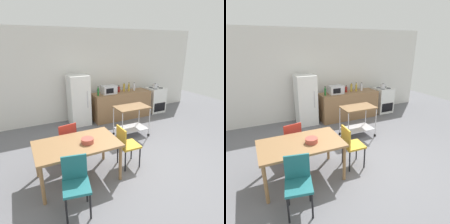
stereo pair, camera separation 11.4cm
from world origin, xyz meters
The scene contains 18 objects.
ground_plane centered at (0.00, 0.00, 0.00)m, with size 12.00×12.00×0.00m, color slate.
back_wall centered at (0.00, 3.20, 1.45)m, with size 8.40×0.12×2.90m, color silver.
kitchen_counter centered at (0.90, 2.60, 0.45)m, with size 2.00×0.64×0.90m, color olive.
dining_table centered at (-1.41, 0.10, 0.67)m, with size 1.50×0.90×0.75m.
chair_red centered at (-1.44, 0.78, 0.52)m, with size 0.47×0.47×0.89m.
chair_teal centered at (-1.65, -0.62, 0.52)m, with size 0.47×0.47×0.89m.
chair_mustard centered at (-0.40, 0.05, 0.52)m, with size 0.41×0.41×0.89m.
stove_oven centered at (2.35, 2.62, 0.45)m, with size 0.60×0.61×0.92m.
refrigerator centered at (-0.55, 2.70, 0.78)m, with size 0.60×0.63×1.55m.
kitchen_cart centered at (0.46, 1.23, 0.57)m, with size 0.91×0.57×0.85m.
bottle_sparkling_water centered at (0.03, 2.52, 1.02)m, with size 0.06×0.06×0.29m.
microwave centered at (0.43, 2.60, 1.03)m, with size 0.46×0.35×0.26m.
bottle_sesame_oil centered at (0.83, 2.66, 0.99)m, with size 0.08×0.08×0.22m.
bottle_hot_sauce centered at (1.04, 2.67, 1.02)m, with size 0.07×0.07×0.29m.
bottle_soy_sauce centered at (1.20, 2.61, 1.02)m, with size 0.06×0.06×0.30m.
bottle_olive_oil centered at (1.41, 2.62, 1.02)m, with size 0.08×0.08×0.28m.
fruit_bowl centered at (-1.23, 0.02, 0.79)m, with size 0.23×0.23×0.09m, color #B24C3F.
kettle centered at (2.23, 2.52, 1.00)m, with size 0.24×0.17×0.19m.
Camera 1 is at (-2.24, -3.02, 2.46)m, focal length 31.60 mm.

